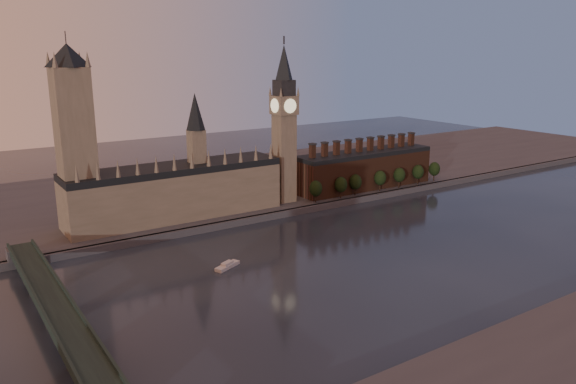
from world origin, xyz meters
The scene contains 15 objects.
ground centered at (0.00, 0.00, 0.00)m, with size 900.00×900.00×0.00m, color black.
north_bank centered at (0.00, 178.04, 2.00)m, with size 900.00×182.00×4.00m.
palace_of_westminster centered at (-64.41, 114.91, 21.63)m, with size 130.00×30.30×74.00m.
victoria_tower centered at (-120.00, 115.00, 59.09)m, with size 24.00×24.00×108.00m.
big_ben centered at (10.00, 110.00, 56.83)m, with size 15.00×15.00×107.00m.
chimney_block centered at (80.00, 110.00, 17.82)m, with size 110.00×25.00×37.00m.
embankment_tree_0 centered at (25.25, 95.10, 13.47)m, with size 8.60×8.60×14.88m.
embankment_tree_1 centered at (45.97, 94.35, 13.47)m, with size 8.60×8.60×14.88m.
embankment_tree_2 centered at (59.49, 95.11, 13.47)m, with size 8.60×8.60×14.88m.
embankment_tree_3 centered at (82.35, 94.92, 13.47)m, with size 8.60×8.60×14.88m.
embankment_tree_4 centered at (100.87, 94.46, 13.47)m, with size 8.60×8.60×14.88m.
embankment_tree_5 centered at (120.25, 94.50, 13.47)m, with size 8.60×8.60×14.88m.
embankment_tree_6 centered at (138.50, 95.05, 13.47)m, with size 8.60×8.60×14.88m.
westminster_bridge centered at (-155.00, -2.70, 7.44)m, with size 14.00×200.00×11.55m.
river_boat centered at (-72.84, 33.64, 1.12)m, with size 15.01×9.79×2.92m.
Camera 1 is at (-189.02, -195.21, 102.92)m, focal length 35.00 mm.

